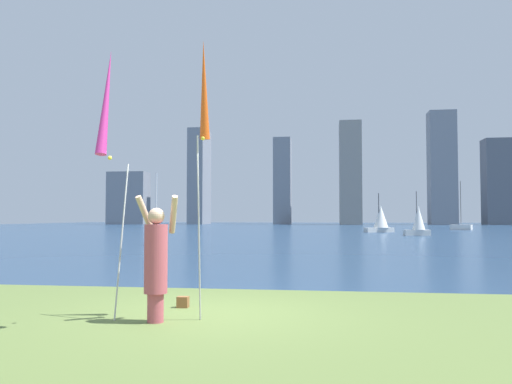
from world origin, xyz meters
TOP-DOWN VIEW (x-y plane):
  - ground at (0.00, 50.95)m, footprint 120.00×138.00m
  - person at (-0.63, -0.80)m, footprint 0.69×0.51m
  - kite_flag_left at (-1.24, -1.24)m, footprint 0.16×1.11m
  - kite_flag_right at (-0.02, -0.36)m, footprint 0.16×0.56m
  - bag at (-0.57, 0.47)m, footprint 0.19×0.15m
  - sailboat_0 at (-7.48, 19.34)m, footprint 1.18×2.16m
  - sailboat_1 at (8.88, 35.46)m, footprint 2.13×1.16m
  - sailboat_2 at (16.60, 54.35)m, footprint 2.32×1.83m
  - sailboat_3 at (6.69, 43.90)m, footprint 2.96×2.02m
  - skyline_tower_0 at (-36.61, 88.67)m, footprint 7.37×4.16m
  - skyline_tower_1 at (-23.60, 92.57)m, footprint 3.05×7.35m
  - skyline_tower_2 at (-7.28, 93.37)m, footprint 3.32×3.76m
  - skyline_tower_3 at (5.60, 91.34)m, footprint 4.00×6.25m
  - skyline_tower_4 at (22.21, 91.97)m, footprint 4.75×4.02m
  - skyline_tower_5 at (33.50, 93.48)m, footprint 7.29×4.30m

SIDE VIEW (x-z plane):
  - ground at x=0.00m, z-range -0.12..0.00m
  - bag at x=-0.57m, z-range 0.00..0.19m
  - sailboat_0 at x=-7.48m, z-range -1.61..2.32m
  - sailboat_2 at x=16.60m, z-range -2.40..3.14m
  - person at x=-0.63m, z-range -0.02..1.86m
  - sailboat_1 at x=8.88m, z-range -0.65..2.91m
  - sailboat_3 at x=6.69m, z-range -0.62..3.15m
  - kite_flag_left at x=-1.24m, z-range 1.15..5.13m
  - kite_flag_right at x=-0.02m, z-range 1.30..5.63m
  - skyline_tower_0 at x=-36.61m, z-range 0.00..10.01m
  - skyline_tower_5 at x=33.50m, z-range 0.00..15.72m
  - skyline_tower_2 at x=-7.28m, z-range 0.00..16.70m
  - skyline_tower_1 at x=-23.60m, z-range 0.00..18.48m
  - skyline_tower_3 at x=5.60m, z-range 0.00..19.05m
  - skyline_tower_4 at x=22.21m, z-range 0.00..20.80m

